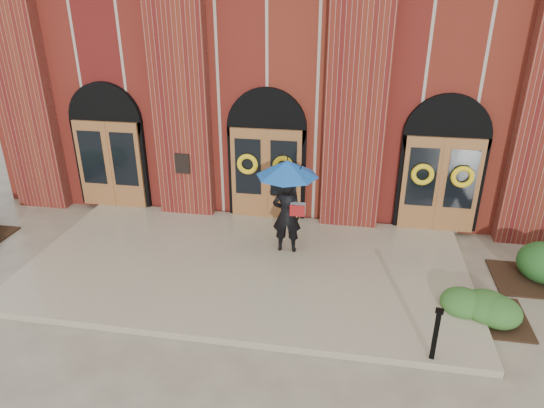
# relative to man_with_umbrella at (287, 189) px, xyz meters

# --- Properties ---
(ground) EXTENTS (90.00, 90.00, 0.00)m
(ground) POSITION_rel_man_with_umbrella_xyz_m (-0.83, -0.94, -1.76)
(ground) COLOR gray
(ground) RESTS_ON ground
(landing) EXTENTS (10.00, 5.30, 0.15)m
(landing) POSITION_rel_man_with_umbrella_xyz_m (-0.83, -0.79, -1.68)
(landing) COLOR tan
(landing) RESTS_ON ground
(church_building) EXTENTS (16.20, 12.53, 7.00)m
(church_building) POSITION_rel_man_with_umbrella_xyz_m (-0.83, 7.84, 1.75)
(church_building) COLOR maroon
(church_building) RESTS_ON ground
(man_with_umbrella) EXTENTS (1.49, 1.49, 2.29)m
(man_with_umbrella) POSITION_rel_man_with_umbrella_xyz_m (0.00, 0.00, 0.00)
(man_with_umbrella) COLOR black
(man_with_umbrella) RESTS_ON landing
(metal_post) EXTENTS (0.16, 0.16, 1.00)m
(metal_post) POSITION_rel_man_with_umbrella_xyz_m (3.02, -3.29, -1.08)
(metal_post) COLOR black
(metal_post) RESTS_ON landing
(hedge_front_right) EXTENTS (1.40, 1.20, 0.49)m
(hedge_front_right) POSITION_rel_man_with_umbrella_xyz_m (4.27, -1.73, -1.51)
(hedge_front_right) COLOR #2B571F
(hedge_front_right) RESTS_ON ground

